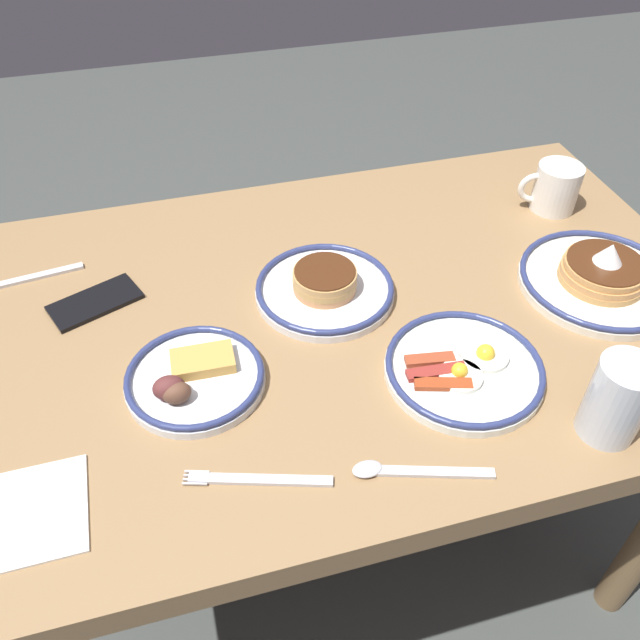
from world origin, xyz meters
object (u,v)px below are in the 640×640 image
plate_far_side (464,368)px  drinking_glass (616,403)px  cell_phone (95,302)px  paper_napkin (24,515)px  plate_center_pancakes (601,277)px  tea_spoon (403,471)px  coffee_mug (555,187)px  plate_near_main (325,287)px  fork_near (257,480)px  fork_far (21,280)px  plate_far_companion (194,378)px

plate_far_side → drinking_glass: drinking_glass is taller
cell_phone → paper_napkin: (0.09, 0.38, -0.00)m
plate_center_pancakes → cell_phone: 0.85m
plate_center_pancakes → plate_far_side: (0.31, 0.13, -0.01)m
plate_far_side → paper_napkin: (0.61, 0.07, -0.01)m
cell_phone → tea_spoon: bearing=108.1°
drinking_glass → paper_napkin: bearing=-5.3°
coffee_mug → cell_phone: (0.87, 0.06, -0.04)m
plate_center_pancakes → plate_far_side: size_ratio=1.15×
plate_center_pancakes → drinking_glass: size_ratio=2.17×
plate_center_pancakes → plate_near_main: bearing=-12.5°
fork_near → fork_far: 0.59m
plate_far_side → tea_spoon: (0.15, 0.14, -0.01)m
tea_spoon → drinking_glass: bearing=178.6°
plate_far_companion → fork_near: 0.19m
plate_center_pancakes → plate_far_side: plate_center_pancakes is taller
coffee_mug → tea_spoon: (0.50, 0.50, -0.04)m
plate_center_pancakes → fork_far: 0.99m
plate_far_side → fork_far: size_ratio=1.14×
plate_far_side → cell_phone: 0.60m
plate_far_side → paper_napkin: size_ratio=1.56×
cell_phone → coffee_mug: bearing=161.6°
plate_far_side → tea_spoon: bearing=42.9°
plate_far_side → fork_near: plate_far_side is taller
coffee_mug → tea_spoon: 0.70m
plate_far_side → paper_napkin: bearing=6.8°
paper_napkin → plate_far_side: bearing=-173.2°
fork_near → tea_spoon: 0.19m
plate_near_main → tea_spoon: 0.36m
cell_phone → tea_spoon: (-0.37, 0.44, 0.00)m
plate_near_main → plate_far_side: plate_near_main is taller
plate_far_companion → paper_napkin: bearing=34.7°
cell_phone → fork_far: bearing=-59.8°
plate_near_main → fork_far: (0.49, -0.17, -0.01)m
coffee_mug → paper_napkin: (0.96, 0.44, -0.04)m
drinking_glass → plate_far_companion: bearing=-23.4°
plate_center_pancakes → paper_napkin: (0.92, 0.20, -0.02)m
plate_far_companion → paper_napkin: (0.23, 0.16, -0.01)m
plate_near_main → paper_napkin: plate_near_main is taller
cell_phone → plate_far_side: bearing=127.5°
drinking_glass → paper_napkin: (0.76, -0.07, -0.05)m
plate_center_pancakes → fork_near: plate_center_pancakes is taller
plate_far_companion → coffee_mug: coffee_mug is taller
coffee_mug → cell_phone: bearing=3.8°
plate_far_companion → coffee_mug: bearing=-159.3°
plate_near_main → coffee_mug: 0.52m
cell_phone → plate_far_companion: bearing=99.5°
plate_center_pancakes → plate_far_companion: bearing=3.3°
plate_near_main → plate_center_pancakes: plate_center_pancakes is taller
plate_center_pancakes → drinking_glass: drinking_glass is taller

